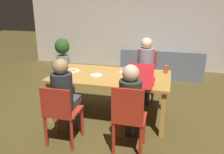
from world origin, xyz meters
TOP-DOWN VIEW (x-y plane):
  - ground_plane at (0.00, 0.00)m, footprint 20.00×20.00m
  - back_wall at (0.00, 3.32)m, footprint 6.74×0.12m
  - dining_table at (0.00, 0.00)m, footprint 1.97×1.06m
  - chair_0 at (0.49, -0.94)m, footprint 0.43×0.41m
  - person_0 at (0.49, -0.79)m, footprint 0.29×0.53m
  - chair_1 at (-0.45, -0.99)m, footprint 0.45×0.44m
  - person_1 at (-0.45, -0.83)m, footprint 0.29×0.54m
  - chair_2 at (0.49, 0.99)m, footprint 0.41×0.46m
  - person_2 at (0.49, 0.85)m, footprint 0.32×0.48m
  - pizza_box_0 at (0.56, -0.25)m, footprint 0.37×0.59m
  - plate_0 at (-0.72, 0.07)m, footprint 0.26×0.26m
  - plate_1 at (-0.23, -0.07)m, footprint 0.20×0.20m
  - plate_2 at (0.24, 0.21)m, footprint 0.26×0.26m
  - drinking_glass_0 at (-0.81, -0.39)m, footprint 0.08×0.08m
  - drinking_glass_1 at (0.90, 0.35)m, footprint 0.06×0.06m
  - couch at (0.73, 2.59)m, footprint 2.10×0.82m
  - potted_plant at (-2.27, 2.86)m, footprint 0.45×0.45m

SIDE VIEW (x-z plane):
  - ground_plane at x=0.00m, z-range 0.00..0.00m
  - couch at x=0.73m, z-range -0.10..0.64m
  - potted_plant at x=-2.27m, z-range 0.04..0.90m
  - chair_1 at x=-0.45m, z-range 0.05..0.94m
  - chair_0 at x=0.49m, z-range 0.03..0.99m
  - chair_2 at x=0.49m, z-range 0.04..1.02m
  - dining_table at x=0.00m, z-range 0.31..1.07m
  - person_0 at x=0.49m, z-range 0.11..1.31m
  - person_1 at x=-0.45m, z-range 0.11..1.34m
  - person_2 at x=0.49m, z-range 0.12..1.39m
  - plate_1 at x=-0.23m, z-range 0.76..0.77m
  - plate_2 at x=0.24m, z-range 0.76..0.79m
  - plate_0 at x=-0.72m, z-range 0.76..0.79m
  - pizza_box_0 at x=0.56m, z-range 0.64..0.98m
  - drinking_glass_0 at x=-0.81m, z-range 0.76..0.87m
  - drinking_glass_1 at x=0.90m, z-range 0.76..0.90m
  - back_wall at x=0.00m, z-range 0.00..2.98m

